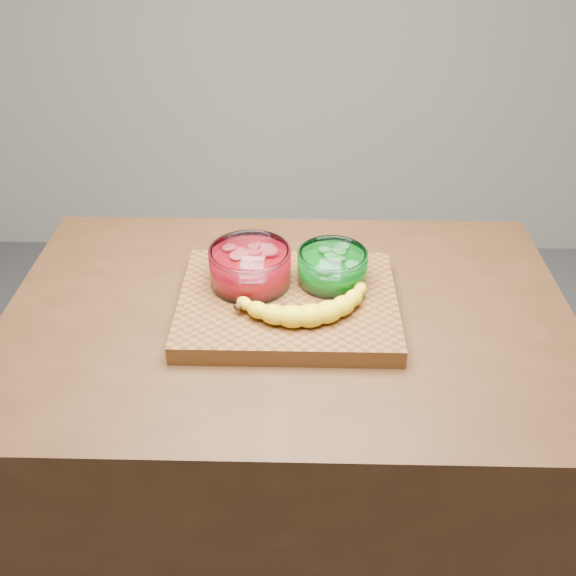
{
  "coord_description": "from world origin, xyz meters",
  "views": [
    {
      "loc": [
        0.03,
        -1.08,
        1.72
      ],
      "look_at": [
        0.0,
        0.0,
        0.96
      ],
      "focal_mm": 40.0,
      "sensor_mm": 36.0,
      "label": 1
    }
  ],
  "objects": [
    {
      "name": "ground",
      "position": [
        0.0,
        0.0,
        0.0
      ],
      "size": [
        3.5,
        3.5,
        0.0
      ],
      "primitive_type": "plane",
      "color": "#58585D",
      "rests_on": "ground"
    },
    {
      "name": "banana",
      "position": [
        0.03,
        -0.05,
        0.96
      ],
      "size": [
        0.3,
        0.16,
        0.04
      ],
      "primitive_type": null,
      "color": "yellow",
      "rests_on": "cutting_board"
    },
    {
      "name": "bowl_red",
      "position": [
        -0.08,
        0.05,
        0.98
      ],
      "size": [
        0.17,
        0.17,
        0.08
      ],
      "color": "white",
      "rests_on": "cutting_board"
    },
    {
      "name": "bowl_green",
      "position": [
        0.09,
        0.06,
        0.97
      ],
      "size": [
        0.15,
        0.15,
        0.07
      ],
      "color": "white",
      "rests_on": "cutting_board"
    },
    {
      "name": "counter",
      "position": [
        0.0,
        0.0,
        0.45
      ],
      "size": [
        1.2,
        0.8,
        0.9
      ],
      "primitive_type": "cube",
      "color": "#472A15",
      "rests_on": "ground"
    },
    {
      "name": "cutting_board",
      "position": [
        0.0,
        0.0,
        0.92
      ],
      "size": [
        0.45,
        0.35,
        0.04
      ],
      "primitive_type": "cube",
      "color": "brown",
      "rests_on": "counter"
    }
  ]
}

